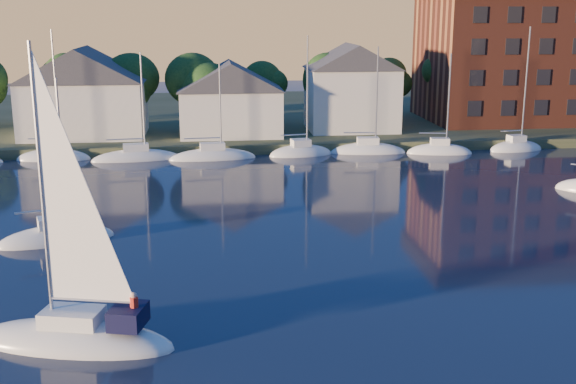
{
  "coord_description": "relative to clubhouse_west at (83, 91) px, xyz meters",
  "views": [
    {
      "loc": [
        -8.42,
        -22.99,
        14.53
      ],
      "look_at": [
        -3.45,
        22.0,
        3.08
      ],
      "focal_mm": 45.0,
      "sensor_mm": 36.0,
      "label": 1
    }
  ],
  "objects": [
    {
      "name": "clubhouse_west",
      "position": [
        0.0,
        0.0,
        0.0
      ],
      "size": [
        13.65,
        9.45,
        9.64
      ],
      "color": "white",
      "rests_on": "shoreline_land"
    },
    {
      "name": "hero_sailboat",
      "position": [
        7.45,
        -50.52,
        -5.33
      ],
      "size": [
        9.74,
        5.2,
        14.43
      ],
      "rotation": [
        0.0,
        0.0,
        2.89
      ],
      "color": "silver",
      "rests_on": "ground"
    },
    {
      "name": "clubhouse_east",
      "position": [
        30.0,
        1.0,
        0.07
      ],
      "size": [
        10.5,
        8.4,
        9.8
      ],
      "color": "white",
      "rests_on": "shoreline_land"
    },
    {
      "name": "wooden_dock",
      "position": [
        22.0,
        -6.0,
        -5.93
      ],
      "size": [
        120.0,
        3.0,
        1.0
      ],
      "primitive_type": "cube",
      "color": "brown",
      "rests_on": "ground"
    },
    {
      "name": "moored_fleet",
      "position": [
        14.0,
        -9.0,
        -5.83
      ],
      "size": [
        71.5,
        2.4,
        12.05
      ],
      "color": "silver",
      "rests_on": "ground"
    },
    {
      "name": "condo_block",
      "position": [
        56.0,
        6.95,
        3.86
      ],
      "size": [
        31.0,
        17.0,
        17.4
      ],
      "color": "brown",
      "rests_on": "shoreline_land"
    },
    {
      "name": "tree_line",
      "position": [
        24.0,
        5.0,
        1.24
      ],
      "size": [
        93.4,
        5.4,
        8.9
      ],
      "color": "#3B281A",
      "rests_on": "shoreline_land"
    },
    {
      "name": "drifting_sailboat_left",
      "position": [
        3.56,
        -35.23,
        -5.84
      ],
      "size": [
        7.8,
        4.58,
        11.57
      ],
      "rotation": [
        0.0,
        0.0,
        0.31
      ],
      "color": "silver",
      "rests_on": "ground"
    },
    {
      "name": "shoreline_land",
      "position": [
        22.0,
        17.0,
        -5.93
      ],
      "size": [
        160.0,
        50.0,
        2.0
      ],
      "primitive_type": "cube",
      "color": "#364025",
      "rests_on": "ground"
    },
    {
      "name": "clubhouse_centre",
      "position": [
        16.0,
        -1.0,
        -0.8
      ],
      "size": [
        11.55,
        8.4,
        8.08
      ],
      "color": "white",
      "rests_on": "shoreline_land"
    }
  ]
}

